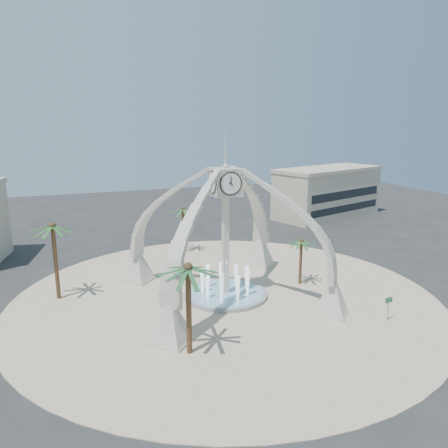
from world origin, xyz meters
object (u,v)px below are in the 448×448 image
object	(u,v)px
clock_tower	(225,231)
fountain	(225,294)
palm_south	(188,269)
street_sign	(389,303)
palm_east	(301,242)
palm_north	(183,210)
palm_west	(53,227)

from	to	relation	value
clock_tower	fountain	bearing A→B (deg)	90.00
palm_south	street_sign	xyz separation A→B (m)	(17.03, -0.86, -4.84)
street_sign	palm_east	bearing A→B (deg)	100.15
street_sign	palm_south	bearing A→B (deg)	173.67
clock_tower	palm_north	world-z (taller)	clock_tower
palm_east	palm_west	xyz separation A→B (m)	(-23.30, 4.76, 2.44)
clock_tower	palm_north	xyz separation A→B (m)	(0.29, 15.64, -0.92)
palm_west	palm_north	bearing A→B (deg)	34.71
palm_east	street_sign	bearing A→B (deg)	-76.43
clock_tower	palm_west	distance (m)	15.80
palm_north	street_sign	size ratio (longest dim) A/B	2.83
fountain	palm_west	world-z (taller)	palm_west
clock_tower	palm_east	bearing A→B (deg)	2.24
fountain	palm_north	size ratio (longest dim) A/B	1.26
palm_west	street_sign	world-z (taller)	palm_west
clock_tower	palm_west	bearing A→B (deg)	161.20
fountain	palm_west	bearing A→B (deg)	161.20
clock_tower	street_sign	size ratio (longest dim) A/B	8.01
palm_west	palm_south	distance (m)	16.53
palm_north	fountain	bearing A→B (deg)	-91.07
clock_tower	palm_east	xyz separation A→B (m)	(8.35, 0.33, -1.94)
clock_tower	palm_south	world-z (taller)	clock_tower
palm_east	palm_west	bearing A→B (deg)	168.45
clock_tower	street_sign	world-z (taller)	clock_tower
fountain	street_sign	xyz separation A→B (m)	(10.80, -9.81, 1.31)
fountain	palm_south	bearing A→B (deg)	-124.83
palm_west	street_sign	size ratio (longest dim) A/B	3.52
palm_east	palm_south	world-z (taller)	palm_south
clock_tower	fountain	size ratio (longest dim) A/B	2.24
clock_tower	fountain	xyz separation A→B (m)	(0.00, 0.00, -6.20)
palm_east	palm_south	bearing A→B (deg)	-147.54
fountain	palm_south	world-z (taller)	palm_south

